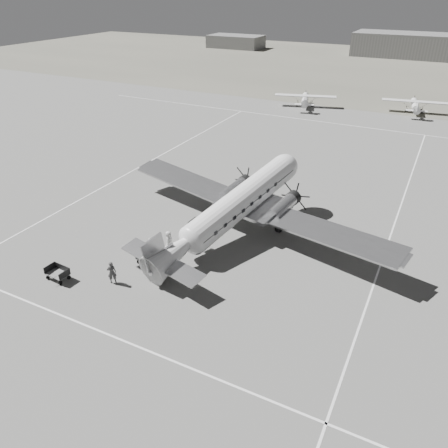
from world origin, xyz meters
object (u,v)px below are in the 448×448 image
(shed_secondary, at_px, (236,42))
(ground_crew, at_px, (112,272))
(dc3_airliner, at_px, (234,209))
(passenger, at_px, (169,241))
(baggage_cart_near, at_px, (146,257))
(hangar_main, at_px, (428,46))
(baggage_cart_far, at_px, (58,274))
(ramp_agent, at_px, (151,249))
(light_plane_right, at_px, (415,107))
(light_plane_left, at_px, (305,101))

(shed_secondary, distance_m, ground_crew, 133.88)
(dc3_airliner, relative_size, passenger, 16.66)
(baggage_cart_near, bearing_deg, hangar_main, 77.08)
(baggage_cart_near, bearing_deg, baggage_cart_far, -141.25)
(ground_crew, distance_m, passenger, 5.96)
(shed_secondary, bearing_deg, ground_crew, -68.35)
(baggage_cart_near, height_order, passenger, passenger)
(baggage_cart_near, height_order, baggage_cart_far, baggage_cart_far)
(dc3_airliner, xyz_separation_m, ramp_agent, (-4.39, -6.34, -1.77))
(hangar_main, height_order, passenger, hangar_main)
(baggage_cart_far, bearing_deg, ground_crew, 25.67)
(shed_secondary, bearing_deg, dc3_airliner, -64.45)
(hangar_main, bearing_deg, baggage_cart_far, -96.36)
(light_plane_right, distance_m, ramp_agent, 59.41)
(hangar_main, distance_m, ramp_agent, 125.84)
(shed_secondary, relative_size, baggage_cart_near, 11.97)
(shed_secondary, height_order, light_plane_left, shed_secondary)
(hangar_main, xyz_separation_m, baggage_cart_far, (-14.60, -131.00, -2.79))
(light_plane_left, distance_m, baggage_cart_near, 54.09)
(passenger, bearing_deg, dc3_airliner, -55.87)
(light_plane_left, bearing_deg, passenger, -100.87)
(hangar_main, height_order, baggage_cart_near, hangar_main)
(hangar_main, relative_size, ramp_agent, 21.72)
(light_plane_right, distance_m, baggage_cart_far, 66.02)
(light_plane_right, relative_size, baggage_cart_near, 7.32)
(light_plane_left, relative_size, passenger, 6.38)
(shed_secondary, relative_size, ramp_agent, 9.31)
(dc3_airliner, relative_size, baggage_cart_near, 19.09)
(baggage_cart_near, relative_size, ramp_agent, 0.78)
(baggage_cart_far, height_order, ground_crew, ground_crew)
(shed_secondary, height_order, ramp_agent, shed_secondary)
(shed_secondary, bearing_deg, light_plane_left, -55.60)
(dc3_airliner, xyz_separation_m, light_plane_left, (-8.58, 46.97, -1.59))
(shed_secondary, distance_m, passenger, 128.95)
(baggage_cart_far, bearing_deg, shed_secondary, 114.05)
(light_plane_right, height_order, ground_crew, light_plane_right)
(light_plane_left, distance_m, ground_crew, 57.42)
(hangar_main, relative_size, light_plane_left, 3.82)
(ground_crew, distance_m, ramp_agent, 4.07)
(dc3_airliner, bearing_deg, light_plane_right, 93.50)
(shed_secondary, height_order, dc3_airliner, dc3_airliner)
(shed_secondary, xyz_separation_m, baggage_cart_far, (45.40, -126.00, -1.49))
(light_plane_right, bearing_deg, ramp_agent, -112.63)
(baggage_cart_far, relative_size, ramp_agent, 0.94)
(light_plane_right, relative_size, ground_crew, 6.02)
(baggage_cart_near, bearing_deg, passenger, 67.62)
(baggage_cart_far, bearing_deg, dc3_airliner, 56.76)
(baggage_cart_far, distance_m, ramp_agent, 7.33)
(shed_secondary, bearing_deg, baggage_cart_far, -70.18)
(passenger, bearing_deg, light_plane_right, -28.34)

